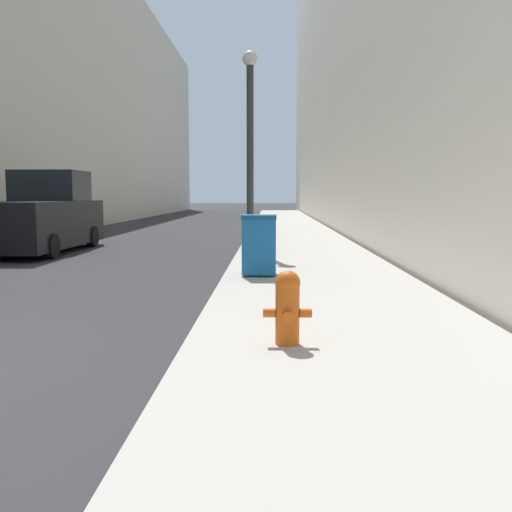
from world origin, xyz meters
The scene contains 6 objects.
sidewalk_right centered at (5.07, 18.00, 0.07)m, with size 3.38×60.00×0.14m.
building_right_stone centered at (12.86, 26.00, 10.21)m, with size 12.00×60.00×20.43m.
fire_hydrant centered at (4.40, 0.77, 0.52)m, with size 0.47×0.36×0.72m.
trash_bin centered at (4.03, 5.51, 0.70)m, with size 0.62×0.58×1.09m.
lamppost centered at (3.71, 9.78, 2.79)m, with size 0.38×0.38×4.97m.
pickup_truck centered at (-2.15, 11.04, 0.96)m, with size 2.11×5.26×2.28m.
Camera 1 is at (4.24, -4.67, 1.60)m, focal length 40.00 mm.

